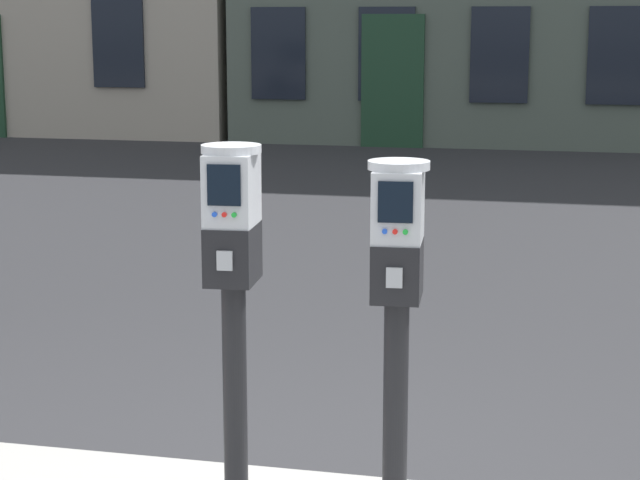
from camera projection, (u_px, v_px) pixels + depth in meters
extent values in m
cylinder|color=black|center=(235.00, 402.00, 4.12)|extent=(0.10, 0.10, 0.92)
cube|color=black|center=(233.00, 253.00, 4.01)|extent=(0.19, 0.25, 0.21)
cube|color=#A5A8AD|center=(225.00, 261.00, 3.89)|extent=(0.06, 0.02, 0.07)
cube|color=#B7BABF|center=(232.00, 189.00, 3.97)|extent=(0.19, 0.24, 0.26)
cube|color=black|center=(224.00, 185.00, 3.85)|extent=(0.12, 0.02, 0.15)
cylinder|color=blue|center=(215.00, 214.00, 3.87)|extent=(0.02, 0.01, 0.02)
cylinder|color=red|center=(224.00, 215.00, 3.86)|extent=(0.02, 0.01, 0.02)
cylinder|color=green|center=(234.00, 215.00, 3.86)|extent=(0.02, 0.01, 0.02)
cylinder|color=#B7BABF|center=(231.00, 149.00, 3.94)|extent=(0.23, 0.23, 0.03)
cylinder|color=black|center=(395.00, 418.00, 3.99)|extent=(0.10, 0.10, 0.89)
cube|color=black|center=(397.00, 270.00, 3.89)|extent=(0.19, 0.25, 0.21)
cube|color=#A5A8AD|center=(394.00, 278.00, 3.76)|extent=(0.06, 0.02, 0.07)
cube|color=#B7BABF|center=(398.00, 205.00, 3.84)|extent=(0.19, 0.24, 0.25)
cube|color=black|center=(395.00, 202.00, 3.72)|extent=(0.12, 0.02, 0.14)
cylinder|color=blue|center=(385.00, 231.00, 3.74)|extent=(0.02, 0.01, 0.02)
cylinder|color=red|center=(395.00, 232.00, 3.74)|extent=(0.02, 0.01, 0.02)
cylinder|color=green|center=(405.00, 232.00, 3.73)|extent=(0.02, 0.01, 0.02)
cylinder|color=#B7BABF|center=(399.00, 165.00, 3.81)|extent=(0.23, 0.23, 0.03)
cube|color=black|center=(118.00, 39.00, 18.45)|extent=(0.90, 0.06, 1.60)
cube|color=black|center=(278.00, 53.00, 17.89)|extent=(0.90, 0.06, 1.47)
cube|color=black|center=(387.00, 54.00, 17.50)|extent=(0.90, 0.06, 1.47)
cube|color=black|center=(500.00, 55.00, 17.11)|extent=(0.90, 0.06, 1.47)
cube|color=black|center=(618.00, 56.00, 16.73)|extent=(0.90, 0.06, 1.47)
cube|color=#193823|center=(393.00, 81.00, 17.56)|extent=(1.00, 0.07, 2.10)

